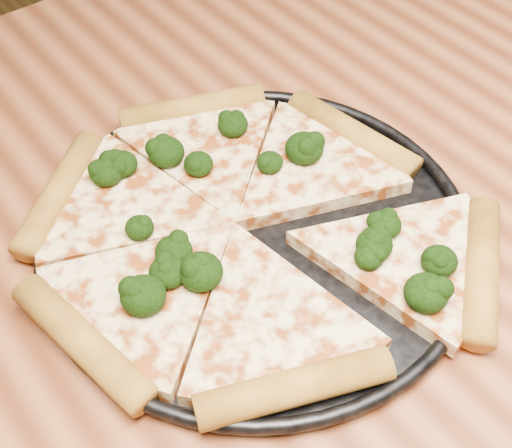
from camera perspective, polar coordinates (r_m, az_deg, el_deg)
dining_table at (r=0.62m, az=3.65°, el=-7.87°), size 1.20×0.90×0.75m
pizza_pan at (r=0.55m, az=0.00°, el=-0.58°), size 0.33×0.33×0.02m
pizza at (r=0.54m, az=-1.03°, el=-0.17°), size 0.34×0.36×0.02m
broccoli_florets at (r=0.53m, az=-0.52°, el=0.48°), size 0.21×0.27×0.02m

